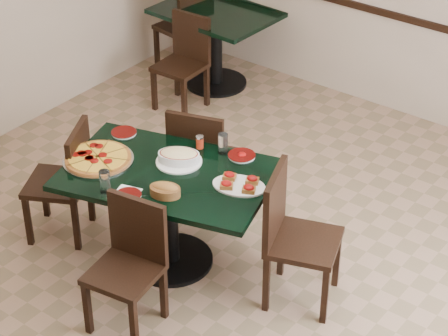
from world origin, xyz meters
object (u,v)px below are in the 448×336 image
Objects in this scene: back_chair_left at (189,22)px; bread_basket at (165,190)px; main_table at (169,195)px; chair_near at (130,258)px; chair_right at (291,230)px; back_chair_near at (185,57)px; chair_left at (67,176)px; pepperoni_pizza at (98,158)px; lasagna_casserole at (179,157)px; back_table at (216,34)px; chair_far at (201,157)px; bruschetta_platter at (239,184)px.

bread_basket is at bearing 45.33° from back_chair_left.
main_table is at bearing 105.64° from bread_basket.
main_table is 1.78× the size of chair_near.
chair_right is 3.41m from back_chair_left.
chair_near reaches higher than back_chair_near.
chair_right is 1.07× the size of chair_left.
pepperoni_pizza is 0.55m from lasagna_casserole.
main_table is at bearing 45.29° from back_chair_left.
chair_near is 0.48m from bread_basket.
chair_left is 1.86× the size of pepperoni_pizza.
back_chair_left is 1.92× the size of pepperoni_pizza.
back_table is 2.98m from bread_basket.
pepperoni_pizza is at bearing 154.92° from bread_basket.
main_table is 0.61m from chair_far.
chair_right is at bearing -2.13° from main_table.
chair_left is at bearing 173.30° from lasagna_casserole.
main_table is 0.87m from chair_right.
pepperoni_pizza is 1.18× the size of bruschetta_platter.
back_table is (-1.39, 2.33, -0.04)m from main_table.
chair_far is 3.83× the size of bread_basket.
chair_far is 1.74m from back_chair_near.
back_chair_left is at bearing 98.89° from lasagna_casserole.
back_chair_near is 0.93× the size of back_chair_left.
chair_right reaches higher than back_chair_left.
bread_basket is at bearing -92.27° from lasagna_casserole.
lasagna_casserole is at bearing 95.94° from chair_near.
bruschetta_platter reaches higher than pepperoni_pizza.
bread_basket is (-0.01, 0.37, 0.30)m from chair_near.
back_chair_left reaches higher than lasagna_casserole.
back_chair_near is at bearing 99.38° from lasagna_casserole.
back_table is 2.60m from lasagna_casserole.
pepperoni_pizza is (-0.47, -0.17, 0.20)m from main_table.
chair_right reaches higher than chair_near.
chair_far is (1.20, -1.75, -0.01)m from back_table.
back_chair_near reaches higher than bread_basket.
back_table is 2.58m from chair_left.
back_table is at bearing 93.09° from lasagna_casserole.
bruschetta_platter is at bearing -46.81° from back_table.
chair_far is 2.73× the size of lasagna_casserole.
pepperoni_pizza is 0.63m from bread_basket.
back_chair_near reaches higher than lasagna_casserole.
back_chair_left is (-0.98, 2.57, 0.02)m from chair_left.
chair_left is 0.99m from bread_basket.
bread_basket is at bearing 101.78° from chair_right.
chair_far is 0.55m from lasagna_casserole.
back_chair_left reaches higher than back_table.
chair_far is at bearing 49.92° from back_chair_left.
lasagna_casserole is 1.40× the size of bread_basket.
back_chair_left is at bearing 116.96° from pepperoni_pizza.
chair_left is at bearing -76.20° from back_chair_near.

